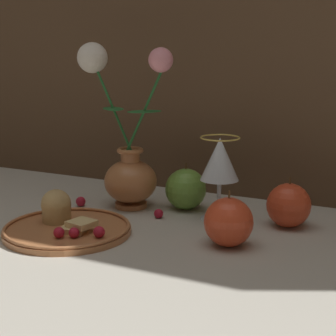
{
  "coord_description": "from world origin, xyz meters",
  "views": [
    {
      "loc": [
        0.47,
        -0.86,
        0.32
      ],
      "look_at": [
        0.03,
        0.05,
        0.1
      ],
      "focal_mm": 60.0,
      "sensor_mm": 36.0,
      "label": 1
    }
  ],
  "objects_px": {
    "vase": "(127,153)",
    "plate_with_pastries": "(65,224)",
    "apple_at_table_edge": "(186,189)",
    "wine_glass": "(220,162)",
    "apple_near_glass": "(289,205)",
    "apple_beside_vase": "(229,222)"
  },
  "relations": [
    {
      "from": "vase",
      "to": "plate_with_pastries",
      "type": "height_order",
      "value": "vase"
    },
    {
      "from": "apple_at_table_edge",
      "to": "apple_near_glass",
      "type": "bearing_deg",
      "value": -5.04
    },
    {
      "from": "vase",
      "to": "wine_glass",
      "type": "distance_m",
      "value": 0.2
    },
    {
      "from": "vase",
      "to": "apple_at_table_edge",
      "type": "bearing_deg",
      "value": 18.15
    },
    {
      "from": "wine_glass",
      "to": "apple_at_table_edge",
      "type": "xyz_separation_m",
      "value": [
        -0.08,
        0.03,
        -0.07
      ]
    },
    {
      "from": "plate_with_pastries",
      "to": "vase",
      "type": "bearing_deg",
      "value": 84.53
    },
    {
      "from": "vase",
      "to": "apple_at_table_edge",
      "type": "height_order",
      "value": "vase"
    },
    {
      "from": "vase",
      "to": "wine_glass",
      "type": "relative_size",
      "value": 2.08
    },
    {
      "from": "vase",
      "to": "wine_glass",
      "type": "height_order",
      "value": "vase"
    },
    {
      "from": "vase",
      "to": "plate_with_pastries",
      "type": "distance_m",
      "value": 0.21
    },
    {
      "from": "apple_near_glass",
      "to": "apple_beside_vase",
      "type": "bearing_deg",
      "value": -114.13
    },
    {
      "from": "plate_with_pastries",
      "to": "apple_beside_vase",
      "type": "distance_m",
      "value": 0.29
    },
    {
      "from": "apple_near_glass",
      "to": "apple_at_table_edge",
      "type": "distance_m",
      "value": 0.21
    },
    {
      "from": "apple_at_table_edge",
      "to": "wine_glass",
      "type": "bearing_deg",
      "value": -22.13
    },
    {
      "from": "apple_at_table_edge",
      "to": "plate_with_pastries",
      "type": "bearing_deg",
      "value": -120.38
    },
    {
      "from": "wine_glass",
      "to": "apple_beside_vase",
      "type": "distance_m",
      "value": 0.16
    },
    {
      "from": "plate_with_pastries",
      "to": "wine_glass",
      "type": "bearing_deg",
      "value": 41.37
    },
    {
      "from": "wine_glass",
      "to": "apple_near_glass",
      "type": "relative_size",
      "value": 1.71
    },
    {
      "from": "vase",
      "to": "plate_with_pastries",
      "type": "bearing_deg",
      "value": -95.47
    },
    {
      "from": "wine_glass",
      "to": "apple_at_table_edge",
      "type": "distance_m",
      "value": 0.11
    },
    {
      "from": "vase",
      "to": "apple_near_glass",
      "type": "xyz_separation_m",
      "value": [
        0.33,
        0.02,
        -0.07
      ]
    },
    {
      "from": "wine_glass",
      "to": "apple_beside_vase",
      "type": "relative_size",
      "value": 1.69
    }
  ]
}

